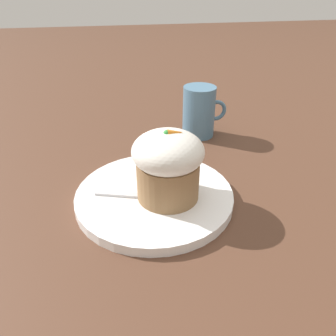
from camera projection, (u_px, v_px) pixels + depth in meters
ground_plane at (155, 200)px, 0.52m from camera, size 4.00×4.00×0.00m
dessert_plate at (154, 196)px, 0.51m from camera, size 0.25×0.25×0.02m
carrot_cake at (168, 164)px, 0.47m from camera, size 0.10×0.10×0.11m
spoon at (146, 194)px, 0.50m from camera, size 0.11×0.05×0.01m
coffee_cup at (199, 112)px, 0.70m from camera, size 0.10×0.07×0.11m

